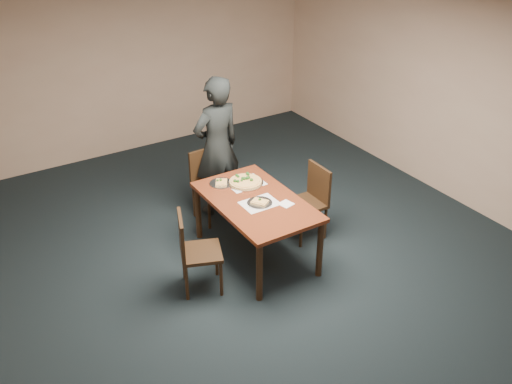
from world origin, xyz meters
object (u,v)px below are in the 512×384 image
chair_right (311,198)px  slice_plate_near (260,202)px  slice_plate_far (221,183)px  dining_table (256,207)px  chair_far (209,180)px  chair_left (193,248)px  diner (217,147)px  pizza_pan (245,181)px

chair_right → slice_plate_near: size_ratio=3.25×
slice_plate_far → dining_table: bearing=-74.6°
dining_table → slice_plate_far: bearing=105.4°
chair_far → chair_left: 1.49m
dining_table → diner: 1.18m
diner → slice_plate_near: bearing=77.0°
slice_plate_near → slice_plate_far: size_ratio=1.00×
chair_left → slice_plate_far: 1.03m
dining_table → chair_left: (-0.87, -0.16, -0.14)m
chair_left → slice_plate_far: chair_left is taller
chair_left → diner: (1.00, 1.30, 0.40)m
chair_far → slice_plate_near: (0.03, -1.16, 0.25)m
chair_far → chair_right: 1.33m
dining_table → chair_right: 0.81m
chair_far → slice_plate_near: chair_far is taller
chair_left → chair_right: size_ratio=1.00×
dining_table → slice_plate_near: (-0.01, -0.09, 0.11)m
pizza_pan → dining_table: bearing=-104.1°
dining_table → pizza_pan: pizza_pan is taller
slice_plate_far → chair_far: bearing=77.9°
chair_right → pizza_pan: size_ratio=2.17×
dining_table → diner: (0.13, 1.14, 0.26)m
dining_table → pizza_pan: size_ratio=3.57×
diner → pizza_pan: (-0.03, -0.75, -0.14)m
chair_left → chair_far: bearing=-13.4°
dining_table → slice_plate_far: size_ratio=5.36×
chair_right → dining_table: bearing=-86.8°
dining_table → chair_far: 1.08m
chair_left → pizza_pan: size_ratio=2.17×
dining_table → pizza_pan: (0.10, 0.40, 0.12)m
slice_plate_far → chair_right: bearing=-27.6°
chair_left → chair_right: same height
slice_plate_near → slice_plate_far: bearing=102.8°
chair_far → slice_plate_near: size_ratio=3.25×
pizza_pan → slice_plate_near: bearing=-102.4°
diner → slice_plate_far: (-0.28, -0.61, -0.15)m
chair_far → chair_right: size_ratio=1.00×
dining_table → pizza_pan: bearing=75.9°
chair_right → slice_plate_far: 1.10m
chair_right → slice_plate_far: bearing=-117.0°
pizza_pan → slice_plate_near: size_ratio=1.50×
slice_plate_near → chair_far: bearing=91.3°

